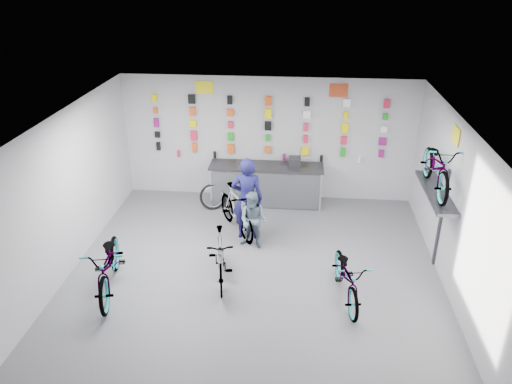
# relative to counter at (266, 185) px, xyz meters

# --- Properties ---
(floor) EXTENTS (8.00, 8.00, 0.00)m
(floor) POSITION_rel_counter_xyz_m (0.00, -3.54, -0.49)
(floor) COLOR #4F4F54
(floor) RESTS_ON ground
(ceiling) EXTENTS (8.00, 8.00, 0.00)m
(ceiling) POSITION_rel_counter_xyz_m (0.00, -3.54, 2.51)
(ceiling) COLOR white
(ceiling) RESTS_ON wall_back
(wall_back) EXTENTS (7.00, 0.00, 7.00)m
(wall_back) POSITION_rel_counter_xyz_m (0.00, 0.46, 1.01)
(wall_back) COLOR #B9BABC
(wall_back) RESTS_ON floor
(wall_left) EXTENTS (0.00, 8.00, 8.00)m
(wall_left) POSITION_rel_counter_xyz_m (-3.50, -3.54, 1.01)
(wall_left) COLOR #B9BABC
(wall_left) RESTS_ON floor
(wall_right) EXTENTS (0.00, 8.00, 8.00)m
(wall_right) POSITION_rel_counter_xyz_m (3.50, -3.54, 1.01)
(wall_right) COLOR #B9BABC
(wall_right) RESTS_ON floor
(counter) EXTENTS (2.70, 0.66, 1.00)m
(counter) POSITION_rel_counter_xyz_m (0.00, 0.00, 0.00)
(counter) COLOR black
(counter) RESTS_ON floor
(merch_wall) EXTENTS (5.54, 0.08, 1.56)m
(merch_wall) POSITION_rel_counter_xyz_m (0.04, 0.39, 1.32)
(merch_wall) COLOR black
(merch_wall) RESTS_ON wall_back
(wall_bracket) EXTENTS (0.39, 1.90, 2.00)m
(wall_bracket) POSITION_rel_counter_xyz_m (3.33, -2.34, 0.98)
(wall_bracket) COLOR #333338
(wall_bracket) RESTS_ON wall_right
(sign_left) EXTENTS (0.42, 0.02, 0.30)m
(sign_left) POSITION_rel_counter_xyz_m (-1.50, 0.44, 2.23)
(sign_left) COLOR yellow
(sign_left) RESTS_ON wall_back
(sign_right) EXTENTS (0.42, 0.02, 0.30)m
(sign_right) POSITION_rel_counter_xyz_m (1.60, 0.44, 2.23)
(sign_right) COLOR #C14421
(sign_right) RESTS_ON wall_back
(sign_side) EXTENTS (0.02, 0.40, 0.30)m
(sign_side) POSITION_rel_counter_xyz_m (3.48, -2.34, 2.16)
(sign_side) COLOR yellow
(sign_side) RESTS_ON wall_right
(bike_left) EXTENTS (1.12, 2.10, 1.05)m
(bike_left) POSITION_rel_counter_xyz_m (-2.51, -3.75, 0.04)
(bike_left) COLOR gray
(bike_left) RESTS_ON floor
(bike_center) EXTENTS (0.72, 1.67, 0.97)m
(bike_center) POSITION_rel_counter_xyz_m (-0.60, -3.26, -0.00)
(bike_center) COLOR gray
(bike_center) RESTS_ON floor
(bike_right) EXTENTS (0.85, 1.79, 0.91)m
(bike_right) POSITION_rel_counter_xyz_m (1.68, -3.61, -0.03)
(bike_right) COLOR gray
(bike_right) RESTS_ON floor
(bike_service) EXTENTS (1.31, 1.75, 1.05)m
(bike_service) POSITION_rel_counter_xyz_m (-0.54, -1.45, 0.04)
(bike_service) COLOR gray
(bike_service) RESTS_ON floor
(bike_wall) EXTENTS (0.63, 1.80, 0.95)m
(bike_wall) POSITION_rel_counter_xyz_m (3.25, -2.34, 1.57)
(bike_wall) COLOR gray
(bike_wall) RESTS_ON wall_bracket
(clerk) EXTENTS (0.67, 0.44, 1.81)m
(clerk) POSITION_rel_counter_xyz_m (-0.28, -1.64, 0.42)
(clerk) COLOR #161547
(clerk) RESTS_ON floor
(customer) EXTENTS (0.71, 0.62, 1.23)m
(customer) POSITION_rel_counter_xyz_m (-0.11, -2.03, 0.13)
(customer) COLOR slate
(customer) RESTS_ON floor
(spare_wheel) EXTENTS (0.67, 0.42, 0.61)m
(spare_wheel) POSITION_rel_counter_xyz_m (-1.25, -0.37, -0.19)
(spare_wheel) COLOR black
(spare_wheel) RESTS_ON floor
(register) EXTENTS (0.29, 0.31, 0.22)m
(register) POSITION_rel_counter_xyz_m (0.66, 0.01, 0.62)
(register) COLOR black
(register) RESTS_ON counter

